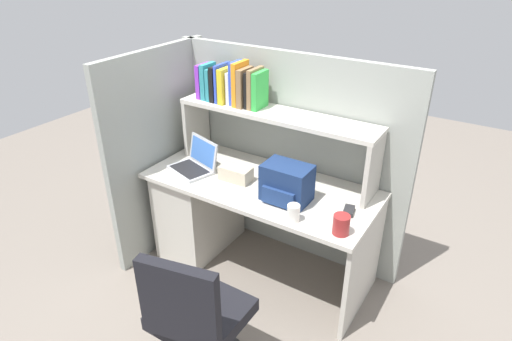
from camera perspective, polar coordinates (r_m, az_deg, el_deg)
The scene contains 13 objects.
ground_plane at distance 3.39m, azimuth 0.46°, elevation -12.45°, with size 8.00×8.00×0.00m, color slate.
desk at distance 3.33m, azimuth -5.23°, elevation -4.76°, with size 1.60×0.70×0.73m.
cubicle_partition_rear at distance 3.24m, azimuth 4.06°, elevation 1.84°, with size 1.84×0.05×1.55m, color #939991.
cubicle_partition_left at distance 3.39m, azimuth -12.25°, elevation 2.47°, with size 0.05×1.06×1.55m, color #939991.
overhead_hutch at distance 2.97m, azimuth 2.59°, elevation 5.87°, with size 1.44×0.28×0.45m.
reference_books_on_shelf at distance 3.07m, azimuth -3.18°, elevation 11.12°, with size 0.51×0.19×0.30m.
laptop at distance 3.15m, azimuth -7.95°, elevation 0.95°, with size 0.37×0.33×0.22m.
backpack at distance 2.73m, azimuth 4.00°, elevation -1.71°, with size 0.30×0.23×0.24m.
computer_mouse at distance 2.71m, azimuth 12.05°, elevation -5.18°, with size 0.06×0.10×0.03m, color #262628.
paper_cup at distance 2.57m, azimuth 4.92°, elevation -5.55°, with size 0.08×0.08×0.11m, color white.
tissue_box at distance 2.99m, azimuth -2.66°, elevation -0.41°, with size 0.22×0.12×0.10m, color #BFB299.
snack_canister at distance 2.50m, azimuth 11.09°, elevation -6.97°, with size 0.10×0.10×0.12m, color maroon.
office_chair at distance 2.45m, azimuth -7.65°, elevation -19.87°, with size 0.52×0.53×0.93m.
Camera 1 is at (1.36, -2.20, 2.20)m, focal length 30.58 mm.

